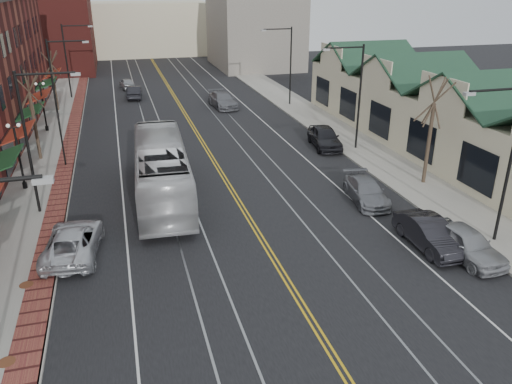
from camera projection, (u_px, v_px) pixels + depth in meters
ground at (337, 363)px, 17.62m from camera, size 160.00×160.00×0.00m
sidewalk_left at (39, 188)px, 32.33m from camera, size 4.00×120.00×0.15m
sidewalk_right at (373, 156)px, 38.31m from camera, size 4.00×120.00×0.15m
building_right at (445, 122)px, 38.94m from camera, size 8.00×36.00×4.60m
backdrop_left at (41, 21)px, 72.96m from camera, size 14.00×18.00×14.00m
backdrop_mid at (146, 28)px, 91.22m from camera, size 22.00×14.00×9.00m
backdrop_right at (254, 30)px, 76.84m from camera, size 12.00×16.00×11.00m
streetlight_l_1 at (34, 129)px, 27.09m from camera, size 3.33×0.25×8.00m
streetlight_l_2 at (58, 78)px, 41.28m from camera, size 3.33×0.25×8.00m
streetlight_l_3 at (70, 53)px, 55.46m from camera, size 3.33×0.25×8.00m
streetlight_r_0 at (505, 150)px, 23.73m from camera, size 3.33×0.25×8.00m
streetlight_r_1 at (355, 87)px, 37.91m from camera, size 3.33×0.25×8.00m
streetlight_r_2 at (287, 58)px, 52.10m from camera, size 3.33×0.25×8.00m
lamppost_l_2 at (20, 158)px, 31.30m from camera, size 0.84×0.28×4.27m
lamppost_l_3 at (44, 108)px, 43.71m from camera, size 0.84×0.28×4.27m
tree_left_near at (33, 114)px, 36.18m from camera, size 1.78×1.37×6.48m
tree_left_far at (53, 79)px, 50.46m from camera, size 1.66×1.28×6.02m
tree_right_mid at (431, 129)px, 31.68m from camera, size 1.90×1.46×6.93m
manhole_mid at (7, 362)px, 17.43m from camera, size 0.60×0.60×0.02m
manhole_far at (26, 285)px, 21.86m from camera, size 0.60×0.60×0.02m
traffic_signal at (61, 135)px, 35.34m from camera, size 0.18×0.15×3.80m
transit_bus at (162, 170)px, 30.49m from camera, size 3.65×12.96×3.57m
parked_suv at (73, 241)px, 24.32m from camera, size 3.03×5.54×1.47m
parked_car_a at (466, 243)px, 24.09m from camera, size 2.03×4.57×1.53m
parked_car_b at (429, 234)px, 25.01m from camera, size 1.65×4.60×1.51m
parked_car_c at (366, 191)px, 30.31m from camera, size 2.48×4.85×1.35m
parked_car_d at (325, 137)px, 40.17m from camera, size 2.68×5.23×1.70m
distant_car_left at (135, 92)px, 57.11m from camera, size 1.95×4.50×1.44m
distant_car_right at (223, 100)px, 53.00m from camera, size 2.62×5.52×1.55m
distant_car_far at (127, 84)px, 62.21m from camera, size 2.06×4.05×1.32m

